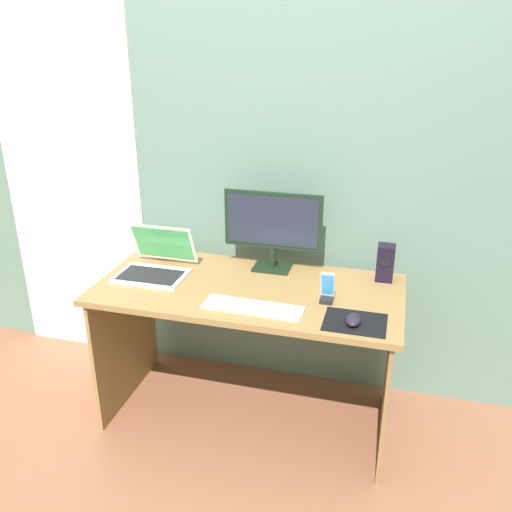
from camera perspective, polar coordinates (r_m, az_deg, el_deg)
name	(u,v)px	position (r m, az deg, el deg)	size (l,w,h in m)	color
ground_plane	(249,413)	(2.85, -0.74, -16.34)	(8.00, 8.00, 0.00)	brown
wall_back	(272,152)	(2.68, 1.66, 11.00)	(6.00, 0.04, 2.50)	slate
door_left	(73,185)	(3.15, -18.85, 7.10)	(0.82, 0.02, 2.02)	white
desk	(248,315)	(2.53, -0.80, -6.30)	(1.39, 0.66, 0.71)	olive
monitor	(273,227)	(2.57, 1.78, 3.14)	(0.47, 0.14, 0.39)	black
speaker_right	(385,263)	(2.57, 13.55, -0.70)	(0.08, 0.08, 0.17)	black
laptop	(156,265)	(2.62, -10.59, -0.90)	(0.32, 0.31, 0.22)	white
fishbowl	(166,243)	(2.81, -9.47, 1.38)	(0.15, 0.15, 0.15)	silver
keyboard_external	(253,307)	(2.27, -0.33, -5.46)	(0.42, 0.12, 0.01)	white
mousepad	(355,322)	(2.21, 10.45, -6.90)	(0.25, 0.20, 0.00)	black
mouse	(353,320)	(2.18, 10.26, -6.66)	(0.06, 0.10, 0.04)	black
phone_in_dock	(327,291)	(2.33, 7.55, -3.74)	(0.06, 0.06, 0.14)	black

